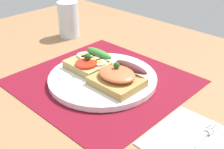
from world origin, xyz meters
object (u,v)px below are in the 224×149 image
at_px(napkin, 193,141).
at_px(drinking_glass, 68,20).
at_px(sandwich_salmon, 118,77).
at_px(fork, 198,141).
at_px(plate, 103,78).
at_px(sandwich_egg_tomato, 89,63).

distance_m(napkin, drinking_glass, 0.57).
bearing_deg(sandwich_salmon, napkin, -9.73).
height_order(sandwich_salmon, fork, sandwich_salmon).
bearing_deg(sandwich_salmon, drinking_glass, 158.63).
xyz_separation_m(napkin, drinking_glass, (-0.54, 0.17, 0.05)).
bearing_deg(sandwich_salmon, plate, 178.34).
relative_size(sandwich_egg_tomato, sandwich_salmon, 0.91).
xyz_separation_m(sandwich_salmon, drinking_glass, (-0.33, 0.13, 0.02)).
distance_m(plate, fork, 0.27).
relative_size(sandwich_egg_tomato, fork, 0.65).
bearing_deg(sandwich_egg_tomato, plate, -4.53).
height_order(sandwich_egg_tomato, napkin, sandwich_egg_tomato).
relative_size(plate, sandwich_salmon, 2.37).
bearing_deg(sandwich_salmon, fork, -9.14).
xyz_separation_m(fork, drinking_glass, (-0.55, 0.16, 0.05)).
height_order(sandwich_salmon, drinking_glass, drinking_glass).
bearing_deg(napkin, drinking_glass, 162.95).
bearing_deg(fork, sandwich_egg_tomato, 172.79).
xyz_separation_m(plate, napkin, (0.26, -0.04, -0.01)).
height_order(plate, sandwich_salmon, sandwich_salmon).
bearing_deg(plate, napkin, -8.16).
bearing_deg(sandwich_egg_tomato, napkin, -7.57).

